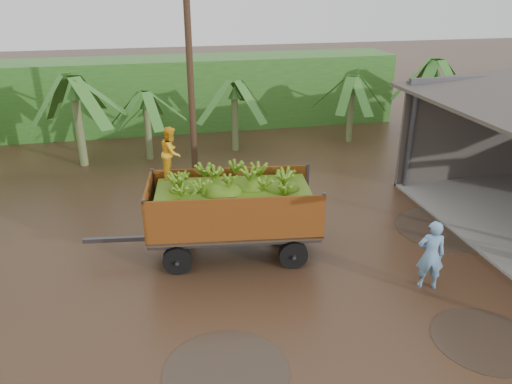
% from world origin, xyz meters
% --- Properties ---
extents(ground, '(100.00, 100.00, 0.00)m').
position_xyz_m(ground, '(0.00, 0.00, 0.00)').
color(ground, black).
rests_on(ground, ground).
extents(hedge_north, '(22.00, 3.00, 3.60)m').
position_xyz_m(hedge_north, '(-2.00, 16.00, 1.80)').
color(hedge_north, '#2D661E').
rests_on(hedge_north, ground).
extents(banana_trailer, '(6.68, 2.84, 3.65)m').
position_xyz_m(banana_trailer, '(-1.94, 2.28, 1.43)').
color(banana_trailer, '#995015').
rests_on(banana_trailer, ground).
extents(man_blue, '(0.79, 0.63, 1.88)m').
position_xyz_m(man_blue, '(2.63, -0.55, 0.94)').
color(man_blue, '#6F9BCA').
rests_on(man_blue, ground).
extents(utility_pole, '(1.20, 0.24, 8.00)m').
position_xyz_m(utility_pole, '(-2.44, 7.88, 4.06)').
color(utility_pole, '#47301E').
rests_on(utility_pole, ground).
extents(banana_plants, '(24.64, 20.94, 3.88)m').
position_xyz_m(banana_plants, '(-5.07, 6.21, 1.75)').
color(banana_plants, '#2D661E').
rests_on(banana_plants, ground).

